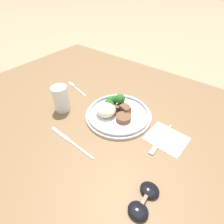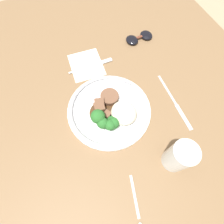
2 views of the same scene
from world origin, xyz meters
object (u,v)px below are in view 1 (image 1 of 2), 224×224
at_px(fork, 160,141).
at_px(sunglasses, 144,200).
at_px(juice_glass, 61,99).
at_px(knife, 70,141).
at_px(spoon, 73,86).
at_px(plate, 117,112).

bearing_deg(fork, sunglasses, 14.87).
bearing_deg(juice_glass, knife, 146.71).
distance_m(fork, spoon, 0.53).
distance_m(juice_glass, fork, 0.43).
relative_size(juice_glass, spoon, 0.66).
distance_m(knife, spoon, 0.38).
bearing_deg(fork, knife, -53.57).
relative_size(spoon, sunglasses, 1.45).
bearing_deg(spoon, plate, -175.13).
bearing_deg(knife, fork, -141.18).
height_order(fork, knife, fork).
bearing_deg(juice_glass, fork, -167.98).
distance_m(fork, knife, 0.32).
relative_size(plate, sunglasses, 2.33).
bearing_deg(knife, juice_glass, -31.68).
xyz_separation_m(fork, spoon, (0.53, -0.07, -0.00)).
relative_size(fork, sunglasses, 1.48).
bearing_deg(fork, juice_glass, -78.76).
distance_m(spoon, sunglasses, 0.65).
bearing_deg(plate, fork, 174.04).
relative_size(juice_glass, fork, 0.65).
xyz_separation_m(plate, juice_glass, (0.21, 0.11, 0.03)).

